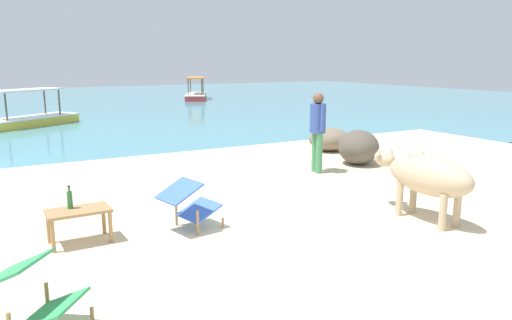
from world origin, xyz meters
TOP-DOWN VIEW (x-y plane):
  - sand_beach at (0.00, 0.00)m, footprint 18.00×14.00m
  - water_surface at (0.00, 22.00)m, footprint 60.00×36.00m
  - cow at (1.75, 0.23)m, footprint 0.56×1.77m
  - low_bench_table at (-2.73, 1.69)m, footprint 0.77×0.46m
  - bottle at (-2.81, 1.78)m, footprint 0.07×0.07m
  - deck_chair_near at (-1.33, 1.49)m, footprint 0.86×0.69m
  - deck_chair_far at (-3.42, -0.35)m, footprint 0.93×0.89m
  - person_standing at (2.22, 3.50)m, footprint 0.32×0.50m
  - shore_rock_large at (3.96, 5.34)m, footprint 1.20×1.18m
  - shore_rock_medium at (3.52, 3.73)m, footprint 1.39×1.41m
  - boat_red at (7.48, 22.94)m, footprint 2.59×3.82m
  - boat_yellow at (-2.33, 14.45)m, footprint 3.70×3.00m

SIDE VIEW (x-z plane):
  - water_surface at x=0.00m, z-range -0.01..0.01m
  - sand_beach at x=0.00m, z-range 0.00..0.04m
  - boat_red at x=7.48m, z-range -0.35..0.94m
  - boat_yellow at x=-2.33m, z-range -0.35..0.94m
  - shore_rock_large at x=3.96m, z-range 0.04..0.62m
  - low_bench_table at x=-2.73m, z-range 0.19..0.62m
  - shore_rock_medium at x=3.52m, z-range 0.04..0.79m
  - deck_chair_near at x=-1.33m, z-range 0.08..0.77m
  - deck_chair_far at x=-3.42m, z-range 0.08..0.77m
  - bottle at x=-2.81m, z-range 0.45..0.74m
  - cow at x=1.75m, z-range 0.20..1.20m
  - person_standing at x=2.22m, z-range 0.18..1.80m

